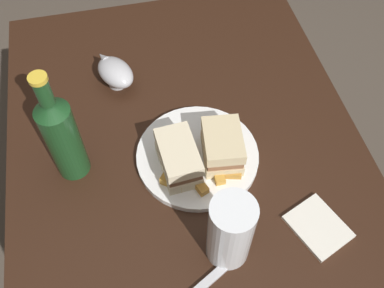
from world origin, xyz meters
The scene contains 13 objects.
ground_plane centered at (0.00, 0.00, 0.00)m, with size 6.00×6.00×0.00m, color #4C4238.
dining_table centered at (0.00, 0.00, 0.38)m, with size 1.01×0.77×0.76m, color black.
plate centered at (-0.03, -0.02, 0.77)m, with size 0.26×0.26×0.01m, color white.
sandwich_half_left centered at (-0.06, 0.03, 0.81)m, with size 0.12×0.08×0.07m.
sandwich_half_right centered at (-0.05, -0.06, 0.81)m, with size 0.12×0.09×0.07m.
potato_wedge_front centered at (-0.10, -0.07, 0.78)m, with size 0.05×0.02×0.01m, color #B77F33.
potato_wedge_middle centered at (-0.09, -0.05, 0.78)m, with size 0.05×0.02×0.01m, color gold.
potato_wedge_back centered at (-0.11, 0.00, 0.78)m, with size 0.05×0.02×0.02m, color #B77F33.
potato_wedge_left_edge centered at (-0.10, 0.05, 0.78)m, with size 0.05×0.02×0.02m, color gold.
pint_glass centered at (-0.25, -0.02, 0.83)m, with size 0.08×0.08×0.17m.
gravy_boat centered at (0.22, 0.12, 0.80)m, with size 0.13×0.11×0.06m.
cider_bottle centered at (0.00, 0.24, 0.87)m, with size 0.07×0.07×0.27m.
napkin centered at (-0.24, -0.21, 0.76)m, with size 0.11×0.09×0.01m, color silver.
Camera 1 is at (-0.53, 0.11, 1.55)m, focal length 40.90 mm.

